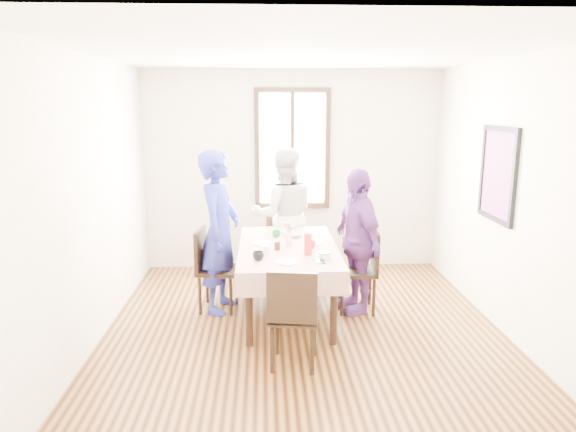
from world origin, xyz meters
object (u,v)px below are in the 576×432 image
object	(u,v)px
chair_near	(294,316)
person_right	(356,241)
person_left	(219,232)
chair_left	(218,270)
chair_right	(357,271)
person_far	(284,215)
dining_table	(288,280)
chair_far	(284,245)

from	to	relation	value
chair_near	person_right	bearing A→B (deg)	66.68
person_left	person_right	size ratio (longest dim) A/B	1.12
chair_left	chair_right	xyz separation A→B (m)	(1.53, -0.10, 0.00)
chair_right	person_left	distance (m)	1.57
person_right	chair_right	bearing A→B (deg)	74.20
chair_left	person_far	xyz separation A→B (m)	(0.76, 0.97, 0.40)
chair_near	dining_table	bearing A→B (deg)	98.46
person_left	person_right	bearing A→B (deg)	-80.62
person_far	person_right	size ratio (longest dim) A/B	1.08
dining_table	chair_near	world-z (taller)	chair_near
dining_table	chair_right	xyz separation A→B (m)	(0.76, 0.05, 0.08)
chair_far	person_far	world-z (taller)	person_far
dining_table	chair_left	size ratio (longest dim) A/B	1.83
chair_near	person_right	xyz separation A→B (m)	(0.74, 1.20, 0.34)
person_left	person_right	world-z (taller)	person_left
dining_table	person_far	bearing A→B (deg)	90.00
chair_near	person_far	size ratio (longest dim) A/B	0.53
person_left	person_far	size ratio (longest dim) A/B	1.03
person_far	person_right	distance (m)	1.31
chair_right	chair_near	distance (m)	1.42
chair_far	person_far	size ratio (longest dim) A/B	0.53
chair_near	person_left	distance (m)	1.56
dining_table	chair_near	size ratio (longest dim) A/B	1.83
person_left	chair_left	bearing A→B (deg)	103.39
chair_right	person_right	distance (m)	0.34
chair_far	person_far	distance (m)	0.40
dining_table	person_far	size ratio (longest dim) A/B	0.97
dining_table	chair_far	world-z (taller)	chair_far
chair_far	person_right	world-z (taller)	person_right
person_left	dining_table	bearing A→B (deg)	-88.49
chair_left	chair_right	bearing A→B (deg)	93.36
person_left	person_far	xyz separation A→B (m)	(0.74, 0.97, -0.03)
chair_left	person_far	world-z (taller)	person_far
chair_near	person_right	distance (m)	1.45
chair_near	person_far	distance (m)	2.31
dining_table	chair_near	bearing A→B (deg)	-90.00
dining_table	person_left	distance (m)	0.92
person_far	chair_left	bearing A→B (deg)	47.78
chair_near	person_left	world-z (taller)	person_left
chair_right	person_right	bearing A→B (deg)	94.46
person_right	person_far	bearing A→B (deg)	-161.12
chair_left	chair_right	world-z (taller)	same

